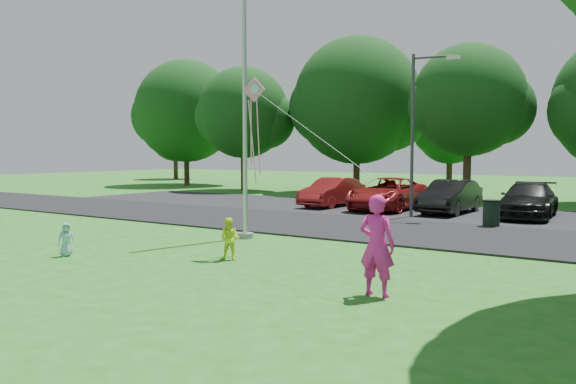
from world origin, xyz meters
The scene contains 12 objects.
ground centered at (0.00, 0.00, 0.00)m, with size 120.00×120.00×0.00m, color #216B1C.
park_road centered at (0.00, 9.00, 0.03)m, with size 60.00×6.00×0.06m, color black.
parking_strip centered at (0.00, 15.50, 0.03)m, with size 42.00×7.00×0.06m, color black.
flagpole centered at (-3.50, 5.00, 4.17)m, with size 0.50×0.50×10.00m.
street_lamp centered at (-0.82, 13.05, 4.00)m, with size 1.86×0.52×6.66m.
trash_can centered at (2.39, 11.78, 0.50)m, with size 0.63×0.63×0.99m.
tree_row centered at (1.59, 24.23, 5.71)m, with size 64.35×11.94×10.88m.
parked_cars centered at (-0.40, 15.31, 0.77)m, with size 13.76×5.32×1.47m.
woman centered at (2.94, 0.63, 0.96)m, with size 0.70×0.46×1.91m, color #EE1F9C.
child_yellow centered at (-1.57, 1.85, 0.53)m, with size 0.52×0.40×1.07m, color #E7FA27.
child_blue centered at (-5.50, -0.03, 0.44)m, with size 0.43×0.28×0.87m, color #86C0CE.
kite centered at (-1.54, 2.90, 3.88)m, with size 4.89×2.60×2.79m.
Camera 1 is at (7.22, -8.95, 2.68)m, focal length 35.00 mm.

